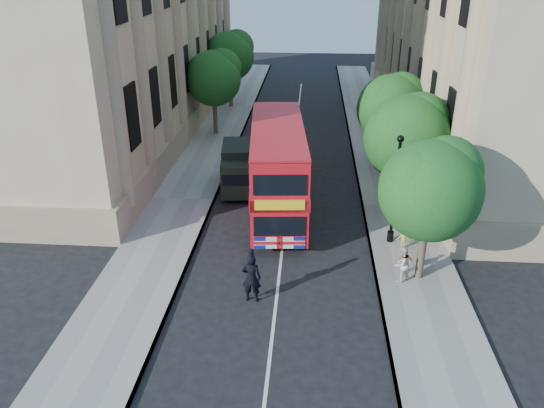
% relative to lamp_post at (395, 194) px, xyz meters
% --- Properties ---
extents(ground, '(120.00, 120.00, 0.00)m').
position_rel_lamp_post_xyz_m(ground, '(-5.00, -6.00, -2.51)').
color(ground, black).
rests_on(ground, ground).
extents(pavement_right, '(3.50, 80.00, 0.12)m').
position_rel_lamp_post_xyz_m(pavement_right, '(0.75, 4.00, -2.45)').
color(pavement_right, gray).
rests_on(pavement_right, ground).
extents(pavement_left, '(3.50, 80.00, 0.12)m').
position_rel_lamp_post_xyz_m(pavement_left, '(-10.75, 4.00, -2.45)').
color(pavement_left, gray).
rests_on(pavement_left, ground).
extents(building_right, '(12.00, 38.00, 18.00)m').
position_rel_lamp_post_xyz_m(building_right, '(8.80, 18.00, 6.49)').
color(building_right, tan).
rests_on(building_right, ground).
extents(building_left, '(12.00, 38.00, 18.00)m').
position_rel_lamp_post_xyz_m(building_left, '(-18.80, 18.00, 6.49)').
color(building_left, tan).
rests_on(building_left, ground).
extents(tree_right_near, '(4.00, 4.00, 6.08)m').
position_rel_lamp_post_xyz_m(tree_right_near, '(0.84, -2.97, 1.74)').
color(tree_right_near, '#473828').
rests_on(tree_right_near, ground).
extents(tree_right_mid, '(4.20, 4.20, 6.37)m').
position_rel_lamp_post_xyz_m(tree_right_mid, '(0.84, 3.03, 1.93)').
color(tree_right_mid, '#473828').
rests_on(tree_right_mid, ground).
extents(tree_right_far, '(4.00, 4.00, 6.15)m').
position_rel_lamp_post_xyz_m(tree_right_far, '(0.84, 9.03, 1.80)').
color(tree_right_far, '#473828').
rests_on(tree_right_far, ground).
extents(tree_left_far, '(4.00, 4.00, 6.30)m').
position_rel_lamp_post_xyz_m(tree_left_far, '(-10.96, 16.03, 1.93)').
color(tree_left_far, '#473828').
rests_on(tree_left_far, ground).
extents(tree_left_back, '(4.20, 4.20, 6.65)m').
position_rel_lamp_post_xyz_m(tree_left_back, '(-10.96, 24.03, 2.20)').
color(tree_left_back, '#473828').
rests_on(tree_left_back, ground).
extents(lamp_post, '(0.32, 0.32, 5.16)m').
position_rel_lamp_post_xyz_m(lamp_post, '(0.00, 0.00, 0.00)').
color(lamp_post, black).
rests_on(lamp_post, pavement_right).
extents(double_decker_bus, '(3.39, 9.95, 4.51)m').
position_rel_lamp_post_xyz_m(double_decker_bus, '(-5.50, 3.13, -0.02)').
color(double_decker_bus, '#B90C15').
rests_on(double_decker_bus, ground).
extents(box_van, '(2.24, 4.57, 2.53)m').
position_rel_lamp_post_xyz_m(box_van, '(-7.89, 5.78, -1.27)').
color(box_van, black).
rests_on(box_van, ground).
extents(police_constable, '(0.76, 0.52, 2.04)m').
position_rel_lamp_post_xyz_m(police_constable, '(-5.96, -5.00, -1.49)').
color(police_constable, black).
rests_on(police_constable, ground).
extents(woman_pedestrian, '(0.97, 0.95, 1.58)m').
position_rel_lamp_post_xyz_m(woman_pedestrian, '(-0.01, -3.35, -1.60)').
color(woman_pedestrian, beige).
rests_on(woman_pedestrian, pavement_right).
extents(child_a, '(0.67, 0.39, 1.07)m').
position_rel_lamp_post_xyz_m(child_a, '(0.27, -2.72, -1.86)').
color(child_a, orange).
rests_on(child_a, pavement_right).
extents(child_b, '(0.66, 0.40, 1.00)m').
position_rel_lamp_post_xyz_m(child_b, '(0.50, -0.58, -1.89)').
color(child_b, gold).
rests_on(child_b, pavement_right).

